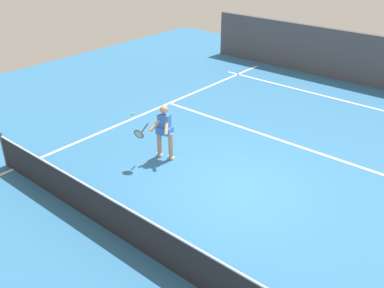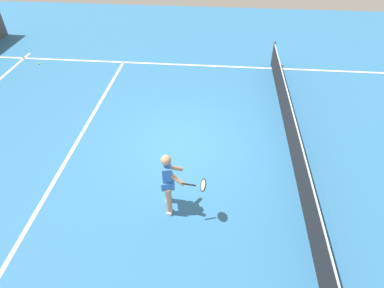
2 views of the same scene
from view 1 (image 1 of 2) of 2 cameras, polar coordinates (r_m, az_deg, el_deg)
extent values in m
plane|color=teal|center=(10.54, 5.67, -5.90)|extent=(25.36, 25.36, 0.00)
cube|color=#47474C|center=(18.13, 23.62, 9.97)|extent=(14.92, 0.24, 1.98)
cube|color=white|center=(16.43, 20.49, 5.19)|extent=(10.92, 0.10, 0.01)
cube|color=white|center=(12.80, 13.43, -0.10)|extent=(9.92, 0.10, 0.01)
cube|color=white|center=(13.56, -11.68, 1.73)|extent=(0.10, 17.50, 0.01)
cylinder|color=#4C4C51|center=(12.22, -23.80, -0.66)|extent=(0.08, 0.08, 0.98)
cube|color=#232326|center=(8.43, -6.43, -12.15)|extent=(10.44, 0.02, 0.86)
cube|color=white|center=(8.15, -6.60, -9.72)|extent=(10.44, 0.02, 0.04)
cylinder|color=tan|center=(11.55, -2.84, -0.33)|extent=(0.13, 0.13, 0.78)
cylinder|color=tan|center=(11.72, -4.37, 0.05)|extent=(0.13, 0.13, 0.78)
cube|color=white|center=(11.72, -2.80, -1.84)|extent=(0.20, 0.10, 0.08)
cube|color=white|center=(11.88, -4.31, -1.45)|extent=(0.20, 0.10, 0.08)
cube|color=#3875D6|center=(11.35, -3.71, 2.77)|extent=(0.36, 0.27, 0.52)
cube|color=#3875D6|center=(11.43, -3.68, 1.86)|extent=(0.45, 0.37, 0.20)
sphere|color=tan|center=(11.18, -3.77, 4.63)|extent=(0.22, 0.22, 0.22)
cylinder|color=tan|center=(11.15, -3.43, 2.43)|extent=(0.37, 0.43, 0.37)
cylinder|color=tan|center=(11.29, -4.75, 2.72)|extent=(0.18, 0.49, 0.37)
cylinder|color=black|center=(11.20, -6.29, 2.19)|extent=(0.10, 0.29, 0.14)
torus|color=black|center=(11.00, -7.11, 1.30)|extent=(0.30, 0.18, 0.28)
cylinder|color=beige|center=(11.00, -7.11, 1.30)|extent=(0.25, 0.14, 0.23)
sphere|color=#D1E533|center=(14.57, -7.97, 4.05)|extent=(0.07, 0.07, 0.07)
camera|label=2|loc=(13.56, -24.10, 25.71)|focal=30.25mm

